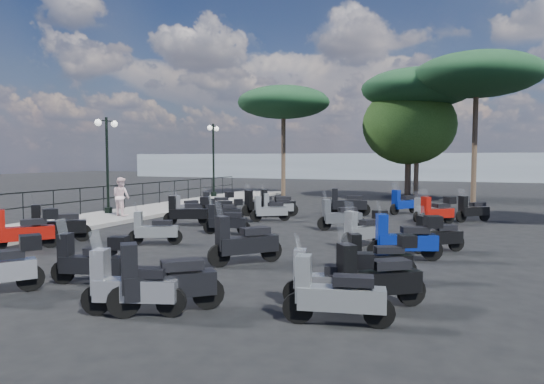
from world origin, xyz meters
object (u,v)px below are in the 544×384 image
at_px(broadleaf_tree, 409,125).
at_px(pine_1, 477,75).
at_px(scooter_23, 404,203).
at_px(scooter_8, 154,230).
at_px(scooter_28, 425,211).
at_px(scooter_4, 186,207).
at_px(scooter_18, 330,280).
at_px(scooter_7, 91,260).
at_px(scooter_9, 225,211).
at_px(scooter_3, 188,211).
at_px(scooter_15, 226,221).
at_px(scooter_2, 25,230).
at_px(scooter_21, 340,216).
at_px(scooter_26, 406,238).
at_px(scooter_14, 244,243).
at_px(scooter_22, 437,211).
at_px(pedestrian_far, 121,197).
at_px(pine_2, 283,103).
at_px(scooter_25, 375,280).
at_px(scooter_16, 276,204).
at_px(lamp_post_1, 107,159).
at_px(lamp_post_2, 213,155).
at_px(scooter_5, 217,203).
at_px(scooter_29, 472,210).
at_px(scooter_10, 277,206).
at_px(scooter_20, 437,236).
at_px(scooter_24, 335,295).
at_px(scooter_27, 365,229).
at_px(pine_0, 418,89).
at_px(scooter_17, 347,204).
at_px(scooter_13, 164,282).
at_px(scooter_19, 380,259).
at_px(scooter_1, 57,226).

height_order(broadleaf_tree, pine_1, pine_1).
height_order(scooter_23, broadleaf_tree, broadleaf_tree).
distance_m(scooter_8, scooter_28, 10.60).
height_order(scooter_4, scooter_18, scooter_18).
distance_m(scooter_7, scooter_9, 9.22).
relative_size(scooter_3, scooter_15, 1.07).
bearing_deg(scooter_2, scooter_21, -98.40).
height_order(scooter_3, scooter_26, scooter_26).
distance_m(scooter_3, scooter_23, 9.55).
bearing_deg(scooter_15, scooter_14, -160.66).
bearing_deg(scooter_22, pedestrian_far, 58.53).
distance_m(scooter_3, pine_2, 15.69).
xyz_separation_m(scooter_25, scooter_28, (-0.18, 11.76, -0.07)).
bearing_deg(scooter_16, scooter_22, -125.74).
xyz_separation_m(scooter_16, scooter_22, (6.44, -0.09, -0.00)).
bearing_deg(scooter_2, lamp_post_1, -28.06).
xyz_separation_m(lamp_post_2, scooter_3, (4.92, -10.77, -2.12)).
xyz_separation_m(scooter_5, scooter_29, (10.35, 1.41, -0.03)).
height_order(scooter_10, pine_2, pine_2).
height_order(scooter_23, scooter_26, scooter_26).
relative_size(scooter_25, scooter_29, 1.13).
xyz_separation_m(scooter_20, scooter_24, (-1.04, -6.36, 0.02)).
relative_size(scooter_18, scooter_22, 1.12).
bearing_deg(scooter_10, scooter_8, 138.45).
relative_size(scooter_23, scooter_27, 1.05).
height_order(scooter_4, scooter_27, scooter_27).
bearing_deg(scooter_7, pedestrian_far, 21.03).
height_order(lamp_post_2, pine_0, pine_0).
bearing_deg(scooter_5, scooter_28, -133.96).
distance_m(scooter_20, scooter_29, 7.00).
bearing_deg(scooter_14, scooter_8, 19.55).
xyz_separation_m(scooter_24, pine_1, (2.00, 21.09, 6.33)).
relative_size(scooter_17, scooter_26, 1.07).
bearing_deg(scooter_22, scooter_13, 118.30).
xyz_separation_m(scooter_24, pine_0, (-1.11, 22.77, 6.01)).
distance_m(scooter_10, scooter_17, 3.05).
height_order(scooter_3, scooter_27, scooter_3).
xyz_separation_m(scooter_16, scooter_29, (7.65, 1.23, -0.06)).
height_order(scooter_5, scooter_7, scooter_7).
bearing_deg(scooter_18, scooter_2, 64.30).
xyz_separation_m(scooter_4, scooter_24, (9.04, -10.34, 0.04)).
bearing_deg(scooter_14, pedestrian_far, 6.21).
bearing_deg(scooter_8, scooter_27, -98.09).
height_order(scooter_10, scooter_19, scooter_10).
height_order(scooter_13, scooter_29, scooter_13).
bearing_deg(scooter_16, scooter_10, 174.51).
distance_m(scooter_1, scooter_13, 7.83).
height_order(scooter_15, scooter_24, scooter_24).
distance_m(scooter_25, pine_0, 22.62).
bearing_deg(scooter_10, scooter_5, 55.43).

